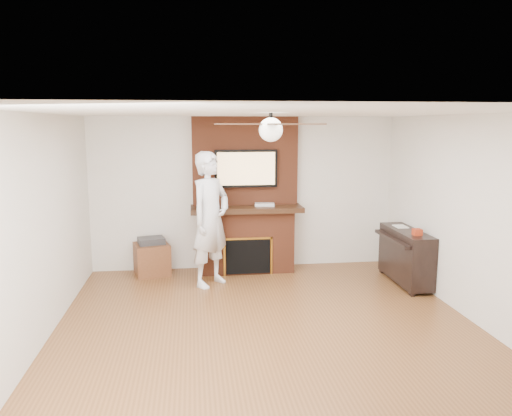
{
  "coord_description": "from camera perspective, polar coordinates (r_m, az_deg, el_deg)",
  "views": [
    {
      "loc": [
        -0.85,
        -5.38,
        2.38
      ],
      "look_at": [
        -0.05,
        0.9,
        1.31
      ],
      "focal_mm": 35.0,
      "sensor_mm": 36.0,
      "label": 1
    }
  ],
  "objects": [
    {
      "name": "side_table",
      "position": [
        8.17,
        -11.81,
        -5.56
      ],
      "size": [
        0.63,
        0.63,
        0.6
      ],
      "rotation": [
        0.0,
        0.0,
        0.25
      ],
      "color": "#592F19",
      "rests_on": "ground"
    },
    {
      "name": "tv",
      "position": [
        7.96,
        -1.15,
        4.53
      ],
      "size": [
        1.0,
        0.08,
        0.6
      ],
      "color": "black",
      "rests_on": "fireplace"
    },
    {
      "name": "candle_green",
      "position": [
        8.16,
        -0.52,
        -7.1
      ],
      "size": [
        0.07,
        0.07,
        0.08
      ],
      "primitive_type": "cylinder",
      "color": "#528033",
      "rests_on": "ground"
    },
    {
      "name": "candle_orange",
      "position": [
        8.06,
        -2.17,
        -7.16
      ],
      "size": [
        0.08,
        0.08,
        0.12
      ],
      "primitive_type": "cylinder",
      "color": "red",
      "rests_on": "ground"
    },
    {
      "name": "candle_blue",
      "position": [
        8.1,
        0.25,
        -7.25
      ],
      "size": [
        0.06,
        0.06,
        0.07
      ],
      "primitive_type": "cylinder",
      "color": "#2D4589",
      "rests_on": "ground"
    },
    {
      "name": "candle_cream",
      "position": [
        8.16,
        -0.59,
        -6.94
      ],
      "size": [
        0.08,
        0.08,
        0.12
      ],
      "primitive_type": "cylinder",
      "color": "#FCECC8",
      "rests_on": "ground"
    },
    {
      "name": "person",
      "position": [
        7.37,
        -5.23,
        -1.29
      ],
      "size": [
        0.85,
        0.87,
        1.99
      ],
      "primitive_type": "imported",
      "rotation": [
        0.0,
        0.0,
        0.82
      ],
      "color": "silver",
      "rests_on": "ground"
    },
    {
      "name": "piano",
      "position": [
        7.85,
        16.7,
        -5.16
      ],
      "size": [
        0.47,
        1.25,
        0.91
      ],
      "rotation": [
        0.0,
        0.0,
        -0.0
      ],
      "color": "black",
      "rests_on": "ground"
    },
    {
      "name": "room_shell",
      "position": [
        5.57,
        1.65,
        -2.14
      ],
      "size": [
        5.36,
        5.86,
        2.86
      ],
      "color": "brown",
      "rests_on": "ground"
    },
    {
      "name": "cable_box",
      "position": [
        8.02,
        0.98,
        0.41
      ],
      "size": [
        0.33,
        0.21,
        0.04
      ],
      "primitive_type": "cube",
      "rotation": [
        0.0,
        0.0,
        -0.12
      ],
      "color": "silver",
      "rests_on": "fireplace"
    },
    {
      "name": "ceiling_fan",
      "position": [
        5.45,
        1.71,
        9.06
      ],
      "size": [
        1.21,
        1.21,
        0.31
      ],
      "color": "black",
      "rests_on": "room_shell"
    },
    {
      "name": "fireplace",
      "position": [
        8.09,
        -1.17,
        -0.28
      ],
      "size": [
        1.78,
        0.64,
        2.5
      ],
      "color": "brown",
      "rests_on": "ground"
    }
  ]
}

